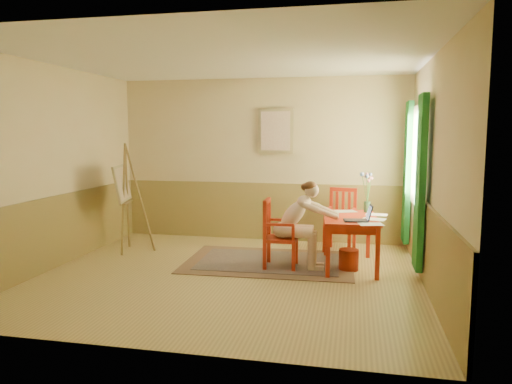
% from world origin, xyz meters
% --- Properties ---
extents(room, '(5.04, 4.54, 2.84)m').
position_xyz_m(room, '(0.00, 0.00, 1.40)').
color(room, tan).
rests_on(room, ground).
extents(wainscot, '(5.00, 4.50, 1.00)m').
position_xyz_m(wainscot, '(0.00, 0.80, 0.50)').
color(wainscot, '#A58D49').
rests_on(wainscot, room).
extents(window, '(0.12, 2.01, 2.20)m').
position_xyz_m(window, '(2.42, 1.10, 1.35)').
color(window, white).
rests_on(window, room).
extents(wall_portrait, '(0.60, 0.05, 0.76)m').
position_xyz_m(wall_portrait, '(0.25, 2.20, 1.90)').
color(wall_portrait, tan).
rests_on(wall_portrait, room).
extents(rug, '(2.45, 1.68, 0.02)m').
position_xyz_m(rug, '(0.40, 0.74, 0.01)').
color(rug, '#8C7251').
rests_on(rug, room).
extents(table, '(0.81, 1.25, 0.72)m').
position_xyz_m(table, '(1.55, 0.73, 0.63)').
color(table, red).
rests_on(table, room).
extents(chair_left, '(0.45, 0.43, 0.96)m').
position_xyz_m(chair_left, '(0.56, 0.50, 0.48)').
color(chair_left, red).
rests_on(chair_left, room).
extents(chair_back, '(0.51, 0.53, 0.99)m').
position_xyz_m(chair_back, '(1.39, 1.68, 0.50)').
color(chair_back, red).
rests_on(chair_back, room).
extents(figure, '(0.90, 0.39, 1.22)m').
position_xyz_m(figure, '(0.87, 0.50, 0.67)').
color(figure, beige).
rests_on(figure, room).
extents(laptop, '(0.39, 0.26, 0.22)m').
position_xyz_m(laptop, '(1.68, 0.39, 0.76)').
color(laptop, '#1E2338').
rests_on(laptop, table).
extents(papers, '(0.77, 1.25, 0.00)m').
position_xyz_m(papers, '(1.76, 0.71, 0.72)').
color(papers, white).
rests_on(papers, table).
extents(vase, '(0.21, 0.30, 0.59)m').
position_xyz_m(vase, '(1.78, 1.16, 0.99)').
color(vase, '#3F724C').
rests_on(vase, table).
extents(wastebasket, '(0.34, 0.34, 0.29)m').
position_xyz_m(wastebasket, '(1.54, 0.58, 0.14)').
color(wastebasket, '#B73012').
rests_on(wastebasket, room).
extents(easel, '(0.65, 0.76, 1.71)m').
position_xyz_m(easel, '(-1.94, 0.94, 1.01)').
color(easel, olive).
rests_on(easel, room).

